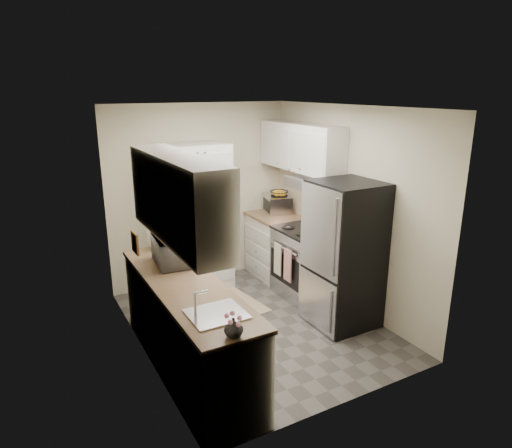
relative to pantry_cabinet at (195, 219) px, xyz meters
name	(u,v)px	position (x,y,z in m)	size (l,w,h in m)	color
ground	(255,325)	(0.20, -1.32, -1.00)	(3.20, 3.20, 0.00)	#56514C
room_shell	(254,191)	(0.18, -1.32, 0.63)	(2.64, 3.24, 2.52)	beige
pantry_cabinet	(195,219)	(0.00, 0.00, 0.00)	(0.90, 0.55, 2.00)	silver
base_cabinet_left	(188,328)	(-0.79, -1.75, -0.56)	(0.60, 2.30, 0.88)	silver
countertop_left	(186,285)	(-0.79, -1.75, -0.10)	(0.63, 2.33, 0.04)	#846647
base_cabinet_right	(275,247)	(1.19, -0.12, -0.56)	(0.60, 0.80, 0.88)	silver
countertop_right	(276,217)	(1.19, -0.12, -0.10)	(0.63, 0.83, 0.04)	#846647
electric_range	(306,262)	(1.17, -0.93, -0.52)	(0.71, 0.78, 1.13)	#B7B7BC
refrigerator	(344,255)	(1.14, -1.73, -0.15)	(0.70, 0.72, 1.70)	#B7B7BC
microwave	(173,250)	(-0.72, -1.21, 0.06)	(0.52, 0.35, 0.29)	#ABABAF
wine_bottle	(155,246)	(-0.84, -0.96, 0.05)	(0.07, 0.07, 0.26)	black
flower_vase	(234,328)	(-0.82, -2.83, 0.00)	(0.14, 0.14, 0.15)	white
cutting_board	(154,235)	(-0.76, -0.67, 0.08)	(0.02, 0.26, 0.32)	#328634
toaster_oven	(277,204)	(1.29, 0.01, 0.05)	(0.34, 0.43, 0.25)	#BBBBC0
fruit_basket	(279,192)	(1.31, -0.02, 0.23)	(0.27, 0.27, 0.11)	gold
kitchen_mat	(235,304)	(0.23, -0.72, -0.99)	(0.54, 0.86, 0.01)	tan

